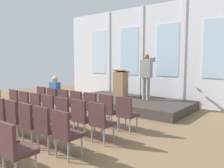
# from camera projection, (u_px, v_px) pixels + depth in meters

# --- Properties ---
(rear_partition) EXTENTS (9.61, 0.14, 4.26)m
(rear_partition) POSITION_uv_depth(u_px,v_px,m) (149.00, 54.00, 10.02)
(rear_partition) COLOR silver
(rear_partition) RESTS_ON ground
(stage_platform) EXTENTS (4.85, 2.49, 0.32)m
(stage_platform) POSITION_uv_depth(u_px,v_px,m) (128.00, 103.00, 9.05)
(stage_platform) COLOR #3F3833
(stage_platform) RESTS_ON ground
(speaker) EXTENTS (0.52, 0.69, 1.78)m
(speaker) POSITION_uv_depth(u_px,v_px,m) (146.00, 73.00, 8.67)
(speaker) COLOR gray
(speaker) RESTS_ON stage_platform
(mic_stand) EXTENTS (0.28, 0.28, 1.55)m
(mic_stand) POSITION_uv_depth(u_px,v_px,m) (140.00, 90.00, 9.20)
(mic_stand) COLOR black
(mic_stand) RESTS_ON stage_platform
(lectern) EXTENTS (0.60, 0.48, 1.16)m
(lectern) POSITION_uv_depth(u_px,v_px,m) (121.00, 84.00, 9.54)
(lectern) COLOR #93724C
(lectern) RESTS_ON stage_platform
(chair_r0_c0) EXTENTS (0.46, 0.44, 0.94)m
(chair_r0_c0) POSITION_uv_depth(u_px,v_px,m) (44.00, 98.00, 8.00)
(chair_r0_c0) COLOR #99999E
(chair_r0_c0) RESTS_ON ground
(chair_r0_c1) EXTENTS (0.46, 0.44, 0.94)m
(chair_r0_c1) POSITION_uv_depth(u_px,v_px,m) (55.00, 100.00, 7.64)
(chair_r0_c1) COLOR #99999E
(chair_r0_c1) RESTS_ON ground
(audience_r0_c1) EXTENTS (0.36, 0.39, 1.34)m
(audience_r0_c1) POSITION_uv_depth(u_px,v_px,m) (56.00, 93.00, 7.68)
(audience_r0_c1) COLOR #2D2D33
(audience_r0_c1) RESTS_ON ground
(chair_r0_c2) EXTENTS (0.46, 0.44, 0.94)m
(chair_r0_c2) POSITION_uv_depth(u_px,v_px,m) (66.00, 102.00, 7.27)
(chair_r0_c2) COLOR #99999E
(chair_r0_c2) RESTS_ON ground
(chair_r0_c3) EXTENTS (0.46, 0.44, 0.94)m
(chair_r0_c3) POSITION_uv_depth(u_px,v_px,m) (79.00, 104.00, 6.91)
(chair_r0_c3) COLOR #99999E
(chair_r0_c3) RESTS_ON ground
(chair_r0_c4) EXTENTS (0.46, 0.44, 0.94)m
(chair_r0_c4) POSITION_uv_depth(u_px,v_px,m) (93.00, 106.00, 6.55)
(chair_r0_c4) COLOR #99999E
(chair_r0_c4) RESTS_ON ground
(chair_r0_c5) EXTENTS (0.46, 0.44, 0.94)m
(chair_r0_c5) POSITION_uv_depth(u_px,v_px,m) (108.00, 109.00, 6.18)
(chair_r0_c5) COLOR #99999E
(chair_r0_c5) RESTS_ON ground
(chair_r0_c6) EXTENTS (0.46, 0.44, 0.94)m
(chair_r0_c6) POSITION_uv_depth(u_px,v_px,m) (126.00, 112.00, 5.82)
(chair_r0_c6) COLOR #99999E
(chair_r0_c6) RESTS_ON ground
(chair_r1_c0) EXTENTS (0.46, 0.44, 0.94)m
(chair_r1_c0) POSITION_uv_depth(u_px,v_px,m) (17.00, 102.00, 7.22)
(chair_r1_c0) COLOR #99999E
(chair_r1_c0) RESTS_ON ground
(chair_r1_c1) EXTENTS (0.46, 0.44, 0.94)m
(chair_r1_c1) POSITION_uv_depth(u_px,v_px,m) (28.00, 104.00, 6.85)
(chair_r1_c1) COLOR #99999E
(chair_r1_c1) RESTS_ON ground
(chair_r1_c2) EXTENTS (0.46, 0.44, 0.94)m
(chair_r1_c2) POSITION_uv_depth(u_px,v_px,m) (39.00, 107.00, 6.49)
(chair_r1_c2) COLOR #99999E
(chair_r1_c2) RESTS_ON ground
(chair_r1_c3) EXTENTS (0.46, 0.44, 0.94)m
(chair_r1_c3) POSITION_uv_depth(u_px,v_px,m) (52.00, 109.00, 6.13)
(chair_r1_c3) COLOR #99999E
(chair_r1_c3) RESTS_ON ground
(chair_r1_c4) EXTENTS (0.46, 0.44, 0.94)m
(chair_r1_c4) POSITION_uv_depth(u_px,v_px,m) (66.00, 112.00, 5.76)
(chair_r1_c4) COLOR #99999E
(chair_r1_c4) RESTS_ON ground
(chair_r1_c5) EXTENTS (0.46, 0.44, 0.94)m
(chair_r1_c5) POSITION_uv_depth(u_px,v_px,m) (82.00, 116.00, 5.40)
(chair_r1_c5) COLOR #99999E
(chair_r1_c5) RESTS_ON ground
(chair_r1_c6) EXTENTS (0.46, 0.44, 0.94)m
(chair_r1_c6) POSITION_uv_depth(u_px,v_px,m) (100.00, 120.00, 5.03)
(chair_r1_c6) COLOR #99999E
(chair_r1_c6) RESTS_ON ground
(chair_r2_c2) EXTENTS (0.46, 0.44, 0.94)m
(chair_r2_c2) POSITION_uv_depth(u_px,v_px,m) (4.00, 113.00, 5.71)
(chair_r2_c2) COLOR #99999E
(chair_r2_c2) RESTS_ON ground
(chair_r2_c3) EXTENTS (0.46, 0.44, 0.94)m
(chair_r2_c3) POSITION_uv_depth(u_px,v_px,m) (16.00, 117.00, 5.34)
(chair_r2_c3) COLOR #99999E
(chair_r2_c3) RESTS_ON ground
(chair_r2_c4) EXTENTS (0.46, 0.44, 0.94)m
(chair_r2_c4) POSITION_uv_depth(u_px,v_px,m) (30.00, 121.00, 4.98)
(chair_r2_c4) COLOR #99999E
(chair_r2_c4) RESTS_ON ground
(chair_r2_c5) EXTENTS (0.46, 0.44, 0.94)m
(chair_r2_c5) POSITION_uv_depth(u_px,v_px,m) (46.00, 125.00, 4.61)
(chair_r2_c5) COLOR #99999E
(chair_r2_c5) RESTS_ON ground
(chair_r2_c6) EXTENTS (0.46, 0.44, 0.94)m
(chair_r2_c6) POSITION_uv_depth(u_px,v_px,m) (65.00, 131.00, 4.25)
(chair_r2_c6) COLOR #99999E
(chair_r2_c6) RESTS_ON ground
(chair_r3_c6) EXTENTS (0.46, 0.44, 0.94)m
(chair_r3_c6) POSITION_uv_depth(u_px,v_px,m) (14.00, 147.00, 3.46)
(chair_r3_c6) COLOR #99999E
(chair_r3_c6) RESTS_ON ground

